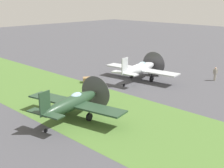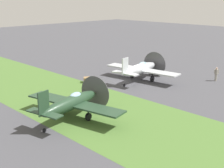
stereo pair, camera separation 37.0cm
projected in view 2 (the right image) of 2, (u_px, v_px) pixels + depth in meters
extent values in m
plane|color=#424247|center=(131.00, 81.00, 37.61)|extent=(160.00, 160.00, 0.00)
cube|color=#476B2D|center=(70.00, 99.00, 31.02)|extent=(120.00, 11.00, 0.01)
ellipsoid|color=#B2B7BC|center=(140.00, 69.00, 37.61)|extent=(2.15, 7.19, 1.29)
cube|color=#B2B7BC|center=(142.00, 70.00, 37.97)|extent=(10.15, 2.99, 0.15)
cube|color=#B2B7BC|center=(125.00, 66.00, 34.90)|extent=(0.24, 1.15, 1.98)
cube|color=#B2B7BC|center=(125.00, 73.00, 35.13)|extent=(3.42, 1.34, 0.10)
cone|color=#B7B24C|center=(155.00, 64.00, 40.50)|extent=(0.75, 0.81, 0.67)
cylinder|color=#4C4C51|center=(154.00, 64.00, 40.34)|extent=(3.31, 0.45, 3.33)
ellipsoid|color=#8CB2C6|center=(143.00, 65.00, 37.96)|extent=(0.90, 1.54, 0.73)
cylinder|color=black|center=(132.00, 75.00, 39.22)|extent=(0.31, 0.73, 0.71)
cylinder|color=black|center=(132.00, 72.00, 39.08)|extent=(0.13, 0.13, 1.00)
cylinder|color=black|center=(152.00, 79.00, 37.44)|extent=(0.31, 0.73, 0.71)
cylinder|color=black|center=(152.00, 75.00, 37.30)|extent=(0.13, 0.13, 1.00)
cylinder|color=black|center=(124.00, 85.00, 35.46)|extent=(0.17, 0.35, 0.33)
ellipsoid|color=#233D28|center=(71.00, 103.00, 25.63)|extent=(2.62, 6.96, 1.25)
cube|color=#233D28|center=(74.00, 103.00, 26.00)|extent=(9.82, 3.65, 0.14)
cube|color=#233D28|center=(44.00, 103.00, 22.87)|extent=(0.32, 1.11, 1.91)
cube|color=#233D28|center=(44.00, 113.00, 23.09)|extent=(3.34, 1.54, 0.10)
cone|color=#B7B24C|center=(96.00, 92.00, 28.59)|extent=(0.77, 0.82, 0.64)
cylinder|color=#4C4C51|center=(95.00, 93.00, 28.42)|extent=(3.16, 0.70, 3.22)
ellipsoid|color=#8CB2C6|center=(75.00, 96.00, 26.00)|extent=(0.98, 1.52, 0.71)
cylinder|color=black|center=(63.00, 110.00, 27.11)|extent=(0.36, 0.72, 0.69)
cylinder|color=black|center=(62.00, 105.00, 26.98)|extent=(0.12, 0.12, 0.97)
cylinder|color=black|center=(88.00, 117.00, 25.58)|extent=(0.36, 0.72, 0.69)
cylinder|color=black|center=(88.00, 111.00, 25.44)|extent=(0.12, 0.12, 0.97)
cylinder|color=black|center=(44.00, 130.00, 23.40)|extent=(0.18, 0.34, 0.32)
cylinder|color=#9E998E|center=(216.00, 77.00, 37.81)|extent=(0.30, 0.30, 0.88)
cylinder|color=#9E998E|center=(216.00, 72.00, 37.61)|extent=(0.38, 0.38, 0.62)
sphere|color=tan|center=(217.00, 68.00, 37.49)|extent=(0.23, 0.23, 0.23)
cylinder|color=#9E998E|center=(215.00, 72.00, 37.56)|extent=(0.11, 0.11, 0.59)
cylinder|color=#9E998E|center=(218.00, 72.00, 37.65)|extent=(0.11, 0.11, 0.59)
cube|color=olive|center=(87.00, 80.00, 37.15)|extent=(1.27, 1.27, 0.64)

